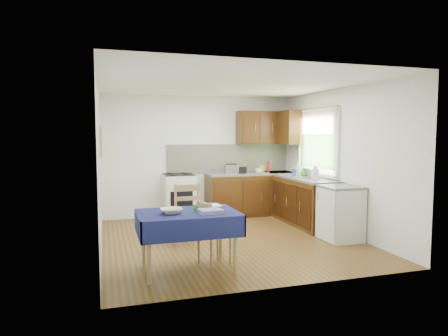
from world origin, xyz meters
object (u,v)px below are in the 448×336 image
object	(u,v)px
dining_table	(188,220)
kettle	(315,173)
chair_near	(212,230)
toaster	(231,169)
chair_far	(185,211)
sandwich_press	(238,169)
dish_rack	(307,176)

from	to	relation	value
dining_table	kettle	distance (m)	3.10
chair_near	kettle	distance (m)	2.74
toaster	kettle	xyz separation A→B (m)	(1.13, -1.41, 0.01)
chair_far	kettle	world-z (taller)	kettle
chair_near	chair_far	bearing A→B (deg)	-10.22
toaster	sandwich_press	size ratio (longest dim) A/B	0.91
chair_near	toaster	size ratio (longest dim) A/B	3.08
dining_table	chair_far	size ratio (longest dim) A/B	1.27
dish_rack	kettle	distance (m)	0.32
chair_far	chair_near	world-z (taller)	chair_far
toaster	sandwich_press	bearing A→B (deg)	38.10
sandwich_press	dish_rack	distance (m)	1.53
chair_near	kettle	size ratio (longest dim) A/B	3.45
chair_near	dish_rack	bearing A→B (deg)	-72.26
sandwich_press	kettle	bearing A→B (deg)	-78.50
chair_far	dish_rack	xyz separation A→B (m)	(2.46, 0.64, 0.41)
dining_table	chair_far	bearing A→B (deg)	61.52
kettle	chair_far	bearing A→B (deg)	-172.24
dining_table	chair_near	distance (m)	0.44
dining_table	dish_rack	bearing A→B (deg)	16.07
chair_near	dish_rack	distance (m)	2.90
toaster	kettle	world-z (taller)	kettle
chair_far	dish_rack	size ratio (longest dim) A/B	2.54
chair_far	toaster	world-z (taller)	toaster
chair_far	kettle	xyz separation A→B (m)	(2.45, 0.33, 0.49)
dining_table	dish_rack	xyz separation A→B (m)	(2.67, 1.86, 0.28)
dish_rack	kettle	world-z (taller)	kettle
chair_far	kettle	bearing A→B (deg)	-174.19
sandwich_press	kettle	size ratio (longest dim) A/B	1.23
chair_near	kettle	xyz separation A→B (m)	(2.31, 1.38, 0.56)
chair_near	sandwich_press	bearing A→B (deg)	-43.42
chair_far	chair_near	distance (m)	1.05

